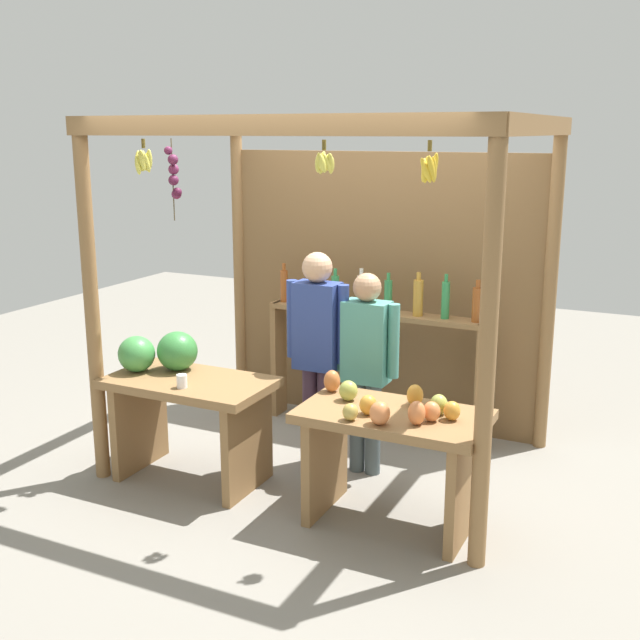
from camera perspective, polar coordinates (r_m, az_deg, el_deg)
ground_plane at (r=5.93m, az=0.81°, el=-10.17°), size 12.00×12.00×0.00m
market_stall at (r=5.90m, az=2.61°, el=4.40°), size 2.83×2.01×2.49m
fruit_counter_left at (r=5.55m, az=-10.12°, el=-5.17°), size 1.17×0.66×1.02m
fruit_counter_right at (r=4.84m, az=5.28°, el=-8.72°), size 1.14×0.64×0.89m
bottle_shelf_unit at (r=6.27m, az=4.11°, el=-1.07°), size 1.81×0.22×1.36m
vendor_man at (r=5.55m, az=-0.20°, el=-1.52°), size 0.48×0.21×1.58m
vendor_woman at (r=5.46m, az=3.39°, el=-2.72°), size 0.48×0.20×1.46m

